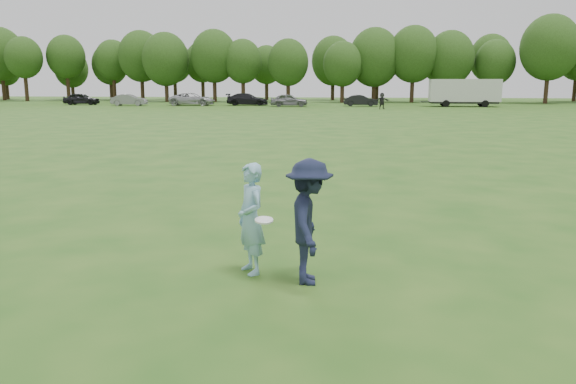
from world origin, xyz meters
name	(u,v)px	position (x,y,z in m)	size (l,w,h in m)	color
ground	(282,278)	(0.00, 0.00, 0.00)	(200.00, 200.00, 0.00)	#235016
thrower	(251,219)	(-0.50, 0.19, 0.84)	(0.61, 0.40, 1.69)	#87BBD0
defender	(309,222)	(0.41, -0.13, 0.90)	(1.17, 0.67, 1.81)	#181E36
player_far_d	(382,101)	(3.31, 53.79, 0.88)	(1.62, 0.52, 1.75)	#272727
car_a	(82,99)	(-34.30, 60.58, 0.75)	(1.78, 4.42, 1.50)	black
car_b	(129,100)	(-27.10, 58.54, 0.70)	(1.49, 4.26, 1.40)	slate
car_c	(192,99)	(-19.64, 60.18, 0.78)	(2.58, 5.59, 1.55)	#A9A9AD
car_d	(247,99)	(-12.94, 61.39, 0.75)	(2.10, 5.16, 1.50)	black
car_e	(289,100)	(-7.38, 58.72, 0.75)	(1.78, 4.42, 1.51)	slate
car_f	(361,101)	(1.07, 60.74, 0.67)	(1.42, 4.07, 1.34)	black
disc_in_play	(264,220)	(-0.25, -0.11, 0.90)	(0.32, 0.32, 0.08)	white
cargo_trailer	(464,91)	(13.11, 61.22, 1.78)	(9.00, 2.75, 3.20)	silver
treeline	(374,58)	(2.81, 76.90, 6.26)	(130.35, 18.39, 11.74)	#332114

